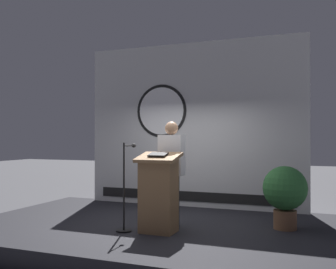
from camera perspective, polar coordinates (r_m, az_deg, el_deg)
name	(u,v)px	position (r m, az deg, el deg)	size (l,w,h in m)	color
ground_plane	(158,242)	(6.76, -1.43, -15.46)	(40.00, 40.00, 0.00)	#4C4C51
stage_platform	(158,233)	(6.72, -1.43, -14.22)	(6.40, 4.00, 0.30)	black
banner_display	(191,125)	(8.28, 3.41, 1.40)	(4.70, 0.12, 3.45)	silver
podium	(159,193)	(6.05, -1.39, -8.53)	(0.64, 0.50, 1.23)	olive
speaker_person	(172,172)	(6.45, 0.52, -5.55)	(0.40, 0.26, 1.71)	black
microphone_stand	(125,200)	(6.19, -6.25, -9.53)	(0.24, 0.50, 1.37)	black
potted_plant	(285,191)	(6.52, 16.69, -7.93)	(0.70, 0.70, 1.00)	brown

